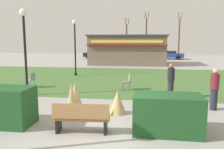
% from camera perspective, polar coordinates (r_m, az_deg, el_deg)
% --- Properties ---
extents(ground_plane, '(80.00, 80.00, 0.00)m').
position_cam_1_polar(ground_plane, '(7.08, -2.82, -14.96)').
color(ground_plane, '#999691').
extents(lawn_patch, '(36.00, 12.00, 0.01)m').
position_cam_1_polar(lawn_patch, '(16.96, 3.88, -1.03)').
color(lawn_patch, '#446B33').
rests_on(lawn_patch, ground_plane).
extents(park_bench, '(1.73, 0.64, 0.95)m').
position_cam_1_polar(park_bench, '(7.24, -7.46, -10.42)').
color(park_bench, olive).
rests_on(park_bench, ground_plane).
extents(hedge_left, '(1.87, 1.10, 1.27)m').
position_cam_1_polar(hedge_left, '(8.58, -24.82, -7.04)').
color(hedge_left, '#1E4C23').
rests_on(hedge_left, ground_plane).
extents(hedge_right, '(2.04, 1.10, 1.18)m').
position_cam_1_polar(hedge_right, '(7.35, 13.30, -9.35)').
color(hedge_right, '#1E4C23').
rests_on(hedge_right, ground_plane).
extents(ornamental_grass_behind_left, '(0.56, 0.56, 1.31)m').
position_cam_1_polar(ornamental_grass_behind_left, '(8.53, -9.77, -6.31)').
color(ornamental_grass_behind_left, tan).
rests_on(ornamental_grass_behind_left, ground_plane).
extents(ornamental_grass_behind_right, '(0.78, 0.78, 1.24)m').
position_cam_1_polar(ornamental_grass_behind_right, '(8.88, -8.95, -5.94)').
color(ornamental_grass_behind_right, tan).
rests_on(ornamental_grass_behind_right, ground_plane).
extents(ornamental_grass_behind_center, '(0.65, 0.65, 0.92)m').
position_cam_1_polar(ornamental_grass_behind_center, '(8.99, 1.36, -6.68)').
color(ornamental_grass_behind_center, tan).
rests_on(ornamental_grass_behind_center, ground_plane).
extents(lamppost_mid, '(0.36, 0.36, 4.30)m').
position_cam_1_polar(lamppost_mid, '(12.40, -20.49, 7.44)').
color(lamppost_mid, black).
rests_on(lamppost_mid, ground_plane).
extents(lamppost_far, '(0.36, 0.36, 4.30)m').
position_cam_1_polar(lamppost_far, '(18.53, -9.01, 8.07)').
color(lamppost_far, black).
rests_on(lamppost_far, ground_plane).
extents(trash_bin, '(0.52, 0.52, 0.80)m').
position_cam_1_polar(trash_bin, '(7.97, 19.07, -9.62)').
color(trash_bin, '#2D4233').
rests_on(trash_bin, ground_plane).
extents(food_kiosk, '(8.71, 4.76, 3.32)m').
position_cam_1_polar(food_kiosk, '(26.85, 3.85, 6.08)').
color(food_kiosk, '#6B5B4C').
rests_on(food_kiosk, ground_plane).
extents(cafe_chair_west, '(0.53, 0.53, 0.89)m').
position_cam_1_polar(cafe_chair_west, '(13.17, 3.82, -1.50)').
color(cafe_chair_west, gray).
rests_on(cafe_chair_west, ground_plane).
extents(cafe_chair_center, '(0.50, 0.50, 0.89)m').
position_cam_1_polar(cafe_chair_center, '(14.59, -19.08, -0.97)').
color(cafe_chair_center, gray).
rests_on(cafe_chair_center, ground_plane).
extents(person_strolling, '(0.34, 0.34, 1.69)m').
position_cam_1_polar(person_strolling, '(10.24, 23.68, -3.23)').
color(person_strolling, '#23232D').
rests_on(person_strolling, ground_plane).
extents(person_standing, '(0.34, 0.34, 1.69)m').
position_cam_1_polar(person_standing, '(11.57, 14.14, -1.48)').
color(person_standing, '#23232D').
rests_on(person_standing, ground_plane).
extents(parked_car_west_slot, '(4.34, 2.33, 1.20)m').
position_cam_1_polar(parked_car_west_slot, '(35.45, -3.56, 5.02)').
color(parked_car_west_slot, black).
rests_on(parked_car_west_slot, ground_plane).
extents(parked_car_center_slot, '(4.21, 2.09, 1.20)m').
position_cam_1_polar(parked_car_center_slot, '(34.77, 4.77, 4.94)').
color(parked_car_center_slot, '#B7BABF').
rests_on(parked_car_center_slot, ground_plane).
extents(parked_car_east_slot, '(4.28, 2.22, 1.20)m').
position_cam_1_polar(parked_car_east_slot, '(34.86, 13.54, 4.74)').
color(parked_car_east_slot, navy).
rests_on(parked_car_east_slot, ground_plane).
extents(tree_left_bg, '(0.91, 0.96, 6.40)m').
position_cam_1_polar(tree_left_bg, '(40.08, 3.53, 8.56)').
color(tree_left_bg, brown).
rests_on(tree_left_bg, ground_plane).
extents(tree_right_bg, '(0.91, 0.96, 7.18)m').
position_cam_1_polar(tree_right_bg, '(40.83, 15.99, 8.79)').
color(tree_right_bg, brown).
rests_on(tree_right_bg, ground_plane).
extents(tree_center_bg, '(0.91, 0.96, 7.38)m').
position_cam_1_polar(tree_center_bg, '(39.95, 8.31, 9.19)').
color(tree_center_bg, brown).
rests_on(tree_center_bg, ground_plane).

